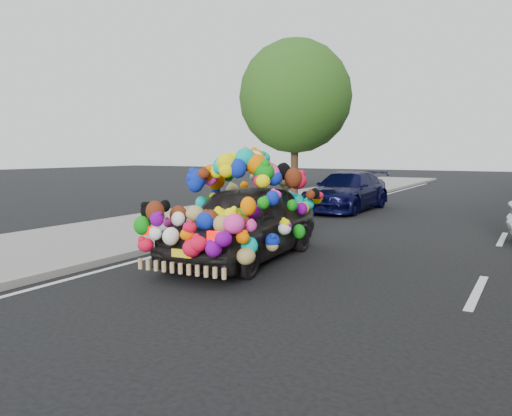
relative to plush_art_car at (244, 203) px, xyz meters
The scene contains 7 objects.
ground 1.16m from the plush_art_car, 33.38° to the right, with size 100.00×100.00×0.00m, color black.
sidewalk 4.01m from the plush_art_car, behind, with size 4.00×60.00×0.12m, color gray.
kerb 2.17m from the plush_art_car, behind, with size 0.15×60.00×0.13m, color gray.
lane_markings 4.17m from the plush_art_car, ahead, with size 6.00×50.00×0.01m, color silver, non-canonical shape.
tree_near_sidewalk 10.26m from the plush_art_car, 110.10° to the left, with size 4.20×4.20×6.13m.
plush_art_car is the anchor object (origin of this frame).
navy_sedan 8.52m from the plush_art_car, 96.92° to the left, with size 1.84×4.52×1.31m, color black.
Camera 1 is at (4.31, -7.53, 1.97)m, focal length 35.00 mm.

